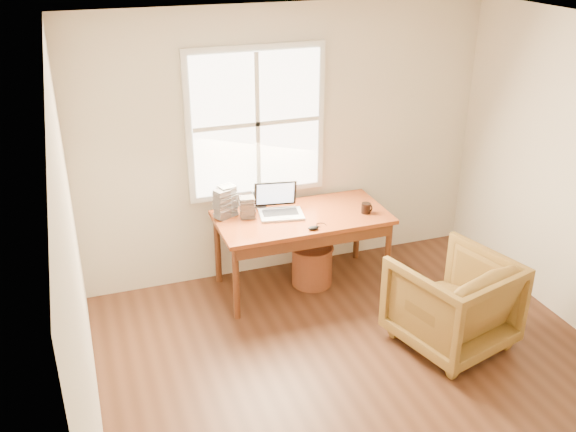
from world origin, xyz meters
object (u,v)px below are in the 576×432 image
(laptop, at_px, (281,202))
(cd_stack_a, at_px, (227,201))
(desk, at_px, (302,217))
(armchair, at_px, (452,302))
(coffee_mug, at_px, (366,208))
(wicker_stool, at_px, (312,266))

(laptop, height_order, cd_stack_a, cd_stack_a)
(desk, bearing_deg, armchair, -56.55)
(desk, relative_size, coffee_mug, 16.48)
(coffee_mug, bearing_deg, wicker_stool, 170.36)
(armchair, relative_size, wicker_stool, 2.24)
(cd_stack_a, bearing_deg, armchair, -45.43)
(wicker_stool, bearing_deg, desk, -180.00)
(wicker_stool, relative_size, laptop, 0.99)
(desk, relative_size, laptop, 4.10)
(armchair, bearing_deg, cd_stack_a, -60.80)
(cd_stack_a, bearing_deg, wicker_stool, -17.48)
(wicker_stool, bearing_deg, laptop, 169.41)
(desk, bearing_deg, wicker_stool, 0.00)
(coffee_mug, distance_m, cd_stack_a, 1.29)
(desk, height_order, coffee_mug, coffee_mug)
(wicker_stool, relative_size, coffee_mug, 3.99)
(desk, xyz_separation_m, laptop, (-0.18, 0.05, 0.16))
(armchair, distance_m, coffee_mug, 1.23)
(coffee_mug, xyz_separation_m, cd_stack_a, (-1.23, 0.39, 0.10))
(desk, relative_size, wicker_stool, 4.13)
(laptop, distance_m, coffee_mug, 0.80)
(desk, xyz_separation_m, wicker_stool, (0.11, 0.00, -0.54))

